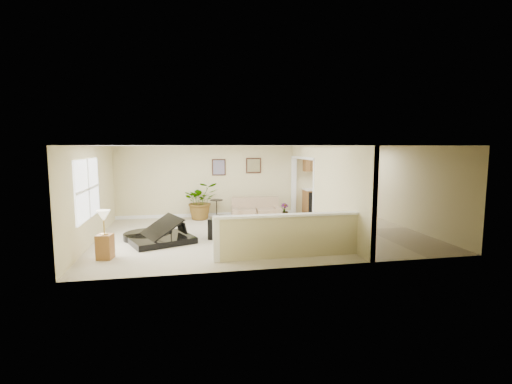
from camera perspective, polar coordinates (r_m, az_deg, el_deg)
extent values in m
plane|color=#C3B798|center=(10.63, 0.98, -6.47)|extent=(9.00, 9.00, 0.00)
cube|color=beige|center=(13.34, -1.66, 1.73)|extent=(9.00, 0.04, 2.50)
cube|color=beige|center=(7.53, 5.70, -2.42)|extent=(9.00, 0.04, 2.50)
cube|color=beige|center=(10.46, -23.91, -0.34)|extent=(0.04, 6.00, 2.50)
cube|color=beige|center=(12.15, 22.24, 0.69)|extent=(0.04, 6.00, 2.50)
cube|color=silver|center=(10.34, 1.00, 7.13)|extent=(9.00, 6.00, 0.04)
cube|color=#998B67|center=(11.67, 16.36, -5.51)|extent=(2.70, 6.00, 0.01)
cube|color=beige|center=(9.82, 12.79, -0.35)|extent=(0.12, 3.60, 2.50)
cube|color=beige|center=(12.52, 7.44, 6.14)|extent=(0.12, 2.35, 0.40)
cube|color=beige|center=(8.38, 5.25, -6.85)|extent=(3.30, 0.12, 0.95)
cube|color=white|center=(8.28, 5.29, -3.55)|extent=(3.40, 0.22, 0.05)
cube|color=white|center=(8.08, -6.15, -7.19)|extent=(0.14, 0.14, 1.00)
cube|color=white|center=(9.95, -24.52, 0.45)|extent=(0.05, 2.15, 1.45)
cube|color=#381E14|center=(13.16, -5.75, 3.80)|extent=(0.48, 0.03, 0.58)
cube|color=#97607D|center=(13.14, -5.74, 3.80)|extent=(0.40, 0.01, 0.50)
cube|color=#381E14|center=(13.33, -0.38, 4.09)|extent=(0.55, 0.03, 0.55)
cube|color=silver|center=(13.31, -0.36, 4.09)|extent=(0.46, 0.01, 0.46)
cube|color=brown|center=(14.06, 11.95, -1.43)|extent=(2.30, 0.60, 0.90)
cube|color=white|center=(14.00, 12.00, 0.47)|extent=(2.36, 0.65, 0.04)
cube|color=black|center=(13.77, 8.88, -1.63)|extent=(0.60, 0.60, 0.84)
cube|color=brown|center=(14.04, 11.91, 4.70)|extent=(2.30, 0.35, 0.75)
cube|color=black|center=(9.88, -14.56, -2.96)|extent=(1.90, 1.78, 0.31)
cylinder|color=black|center=(10.46, -15.22, -2.44)|extent=(1.30, 1.30, 0.31)
cube|color=white|center=(9.87, -9.33, -3.09)|extent=(0.61, 1.05, 0.02)
cube|color=black|center=(9.95, -15.17, -1.27)|extent=(1.56, 1.56, 0.71)
cube|color=black|center=(10.30, -5.61, -5.38)|extent=(0.70, 0.92, 0.55)
cube|color=tan|center=(12.71, 0.02, -3.16)|extent=(1.74, 1.08, 0.47)
cube|color=tan|center=(12.99, -0.28, -0.82)|extent=(1.68, 0.37, 0.49)
cube|color=tan|center=(12.54, -3.27, -1.82)|extent=(0.28, 0.96, 0.18)
cube|color=tan|center=(12.82, 3.23, -1.63)|extent=(0.28, 0.96, 0.18)
cylinder|color=black|center=(13.04, -6.06, -3.92)|extent=(0.32, 0.32, 0.03)
cylinder|color=black|center=(12.99, -6.08, -2.60)|extent=(0.03, 0.03, 0.62)
cylinder|color=black|center=(12.94, -6.10, -1.24)|extent=(0.44, 0.44, 0.03)
cylinder|color=black|center=(12.88, -8.43, -3.58)|extent=(0.37, 0.37, 0.26)
imported|color=#195419|center=(12.80, -8.47, -1.32)|extent=(1.29, 1.16, 1.28)
cylinder|color=black|center=(13.10, 4.39, -3.51)|extent=(0.26, 0.26, 0.18)
imported|color=#195419|center=(13.07, 4.39, -2.82)|extent=(0.29, 0.29, 0.50)
cube|color=brown|center=(8.94, -22.21, -7.79)|extent=(0.37, 0.37, 0.55)
cylinder|color=#AB8739|center=(8.87, -22.29, -6.01)|extent=(0.15, 0.15, 0.02)
cylinder|color=#AB8739|center=(8.84, -22.35, -4.85)|extent=(0.03, 0.03, 0.37)
cone|color=beige|center=(8.79, -22.42, -3.39)|extent=(0.29, 0.29, 0.24)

